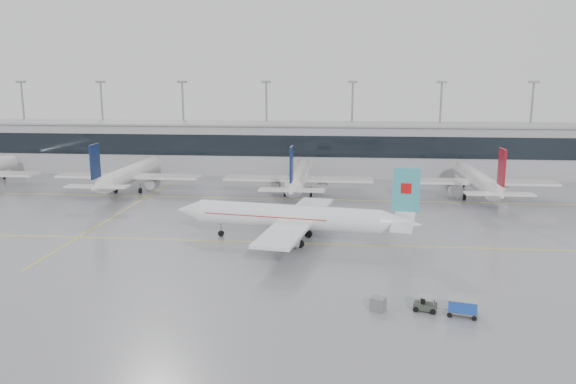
# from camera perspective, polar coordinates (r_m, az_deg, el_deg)

# --- Properties ---
(ground) EXTENTS (320.00, 320.00, 0.00)m
(ground) POSITION_cam_1_polar(r_m,az_deg,el_deg) (80.43, -0.83, -5.17)
(ground) COLOR gray
(ground) RESTS_ON ground
(taxi_line_main) EXTENTS (120.00, 0.25, 0.01)m
(taxi_line_main) POSITION_cam_1_polar(r_m,az_deg,el_deg) (80.43, -0.83, -5.17)
(taxi_line_main) COLOR yellow
(taxi_line_main) RESTS_ON ground
(taxi_line_north) EXTENTS (120.00, 0.25, 0.01)m
(taxi_line_north) POSITION_cam_1_polar(r_m,az_deg,el_deg) (109.40, 0.91, -0.72)
(taxi_line_north) COLOR yellow
(taxi_line_north) RESTS_ON ground
(taxi_line_cross) EXTENTS (0.25, 60.00, 0.01)m
(taxi_line_cross) POSITION_cam_1_polar(r_m,az_deg,el_deg) (102.01, -16.86, -2.10)
(taxi_line_cross) COLOR yellow
(taxi_line_cross) RESTS_ON ground
(terminal) EXTENTS (180.00, 15.00, 12.00)m
(terminal) POSITION_cam_1_polar(r_m,az_deg,el_deg) (139.92, 1.97, 4.41)
(terminal) COLOR #96969A
(terminal) RESTS_ON ground
(terminal_glass) EXTENTS (180.00, 0.20, 5.00)m
(terminal_glass) POSITION_cam_1_polar(r_m,az_deg,el_deg) (132.26, 1.77, 4.67)
(terminal_glass) COLOR black
(terminal_glass) RESTS_ON ground
(terminal_roof) EXTENTS (182.00, 16.00, 0.40)m
(terminal_roof) POSITION_cam_1_polar(r_m,az_deg,el_deg) (139.31, 1.99, 6.95)
(terminal_roof) COLOR gray
(terminal_roof) RESTS_ON ground
(light_masts) EXTENTS (156.40, 1.00, 22.60)m
(light_masts) POSITION_cam_1_polar(r_m,az_deg,el_deg) (145.20, 2.14, 7.58)
(light_masts) COLOR gray
(light_masts) RESTS_ON ground
(air_canada_jet) EXTENTS (36.17, 29.12, 11.34)m
(air_canada_jet) POSITION_cam_1_polar(r_m,az_deg,el_deg) (79.85, 0.86, -2.62)
(air_canada_jet) COLOR white
(air_canada_jet) RESTS_ON ground
(parked_jet_b) EXTENTS (29.64, 36.96, 11.72)m
(parked_jet_b) POSITION_cam_1_polar(r_m,az_deg,el_deg) (120.15, -15.83, 1.74)
(parked_jet_b) COLOR silver
(parked_jet_b) RESTS_ON ground
(parked_jet_c) EXTENTS (29.64, 36.96, 11.72)m
(parked_jet_c) POSITION_cam_1_polar(r_m,az_deg,el_deg) (112.30, 1.06, 1.52)
(parked_jet_c) COLOR silver
(parked_jet_c) RESTS_ON ground
(parked_jet_d) EXTENTS (29.64, 36.96, 11.72)m
(parked_jet_d) POSITION_cam_1_polar(r_m,az_deg,el_deg) (115.06, 18.72, 1.16)
(parked_jet_d) COLOR silver
(parked_jet_d) RESTS_ON ground
(baggage_tug) EXTENTS (3.44, 1.93, 1.64)m
(baggage_tug) POSITION_cam_1_polar(r_m,az_deg,el_deg) (59.13, 13.77, -11.15)
(baggage_tug) COLOR #31362E
(baggage_tug) RESTS_ON ground
(baggage_cart) EXTENTS (3.18, 2.27, 1.78)m
(baggage_cart) POSITION_cam_1_polar(r_m,az_deg,el_deg) (58.73, 17.34, -11.01)
(baggage_cart) COLOR gray
(baggage_cart) RESTS_ON ground
(gse_unit) EXTENTS (1.77, 1.72, 1.37)m
(gse_unit) POSITION_cam_1_polar(r_m,az_deg,el_deg) (58.32, 9.15, -11.16)
(gse_unit) COLOR slate
(gse_unit) RESTS_ON ground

